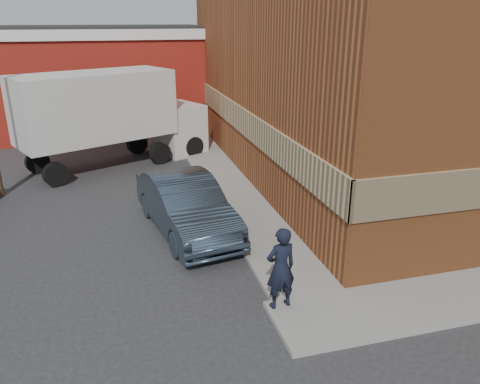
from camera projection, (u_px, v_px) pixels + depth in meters
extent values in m
plane|color=#28282B|center=(284.00, 303.00, 10.55)|extent=(90.00, 90.00, 0.00)
cube|color=#995127|center=(406.00, 57.00, 19.20)|extent=(14.00, 18.00, 9.00)
cube|color=tan|center=(241.00, 119.00, 18.23)|extent=(0.08, 18.16, 1.00)
cube|color=gray|center=(220.00, 176.00, 18.80)|extent=(1.80, 18.00, 0.12)
cube|color=maroon|center=(61.00, 84.00, 26.25)|extent=(16.00, 8.00, 5.00)
cube|color=silver|center=(54.00, 33.00, 25.29)|extent=(16.30, 8.30, 0.50)
cube|color=black|center=(53.00, 27.00, 25.18)|extent=(16.00, 8.00, 0.10)
imported|color=black|center=(281.00, 268.00, 9.90)|extent=(0.74, 0.54, 1.86)
imported|color=#2C3A4A|center=(186.00, 205.00, 13.77)|extent=(2.62, 5.32, 1.68)
cube|color=silver|center=(95.00, 106.00, 19.02)|extent=(6.68, 4.87, 2.69)
cube|color=#247F22|center=(110.00, 121.00, 18.27)|extent=(5.46, 2.55, 0.83)
cube|color=silver|center=(180.00, 128.00, 21.99)|extent=(2.65, 2.85, 2.28)
cylinder|color=black|center=(56.00, 174.00, 17.67)|extent=(0.98, 0.67, 0.93)
cylinder|color=black|center=(37.00, 162.00, 19.15)|extent=(0.98, 0.67, 0.93)
cylinder|color=black|center=(160.00, 153.00, 20.42)|extent=(0.98, 0.67, 0.93)
cylinder|color=black|center=(137.00, 144.00, 21.90)|extent=(0.98, 0.67, 0.93)
cylinder|color=black|center=(193.00, 146.00, 21.48)|extent=(0.98, 0.67, 0.93)
cylinder|color=black|center=(169.00, 138.00, 22.97)|extent=(0.98, 0.67, 0.93)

